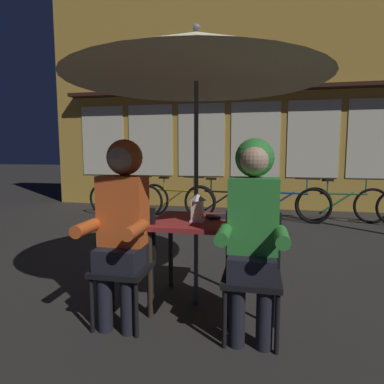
{
  "coord_description": "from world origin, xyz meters",
  "views": [
    {
      "loc": [
        0.52,
        -2.69,
        1.3
      ],
      "look_at": [
        0.0,
        -0.17,
        0.99
      ],
      "focal_mm": 30.95,
      "sensor_mm": 36.0,
      "label": 1
    }
  ],
  "objects": [
    {
      "name": "bicycle_second",
      "position": [
        -1.13,
        3.73,
        0.35
      ],
      "size": [
        1.65,
        0.44,
        0.84
      ],
      "color": "black",
      "rests_on": "ground_plane"
    },
    {
      "name": "patio_umbrella",
      "position": [
        0.0,
        0.0,
        2.06
      ],
      "size": [
        2.1,
        2.1,
        2.31
      ],
      "color": "#4C4C51",
      "rests_on": "ground_plane"
    },
    {
      "name": "person_left_hooded",
      "position": [
        -0.48,
        -0.43,
        0.85
      ],
      "size": [
        0.45,
        0.56,
        1.4
      ],
      "color": "black",
      "rests_on": "ground_plane"
    },
    {
      "name": "bicycle_nearest",
      "position": [
        -2.21,
        3.67,
        0.35
      ],
      "size": [
        1.68,
        0.2,
        0.84
      ],
      "color": "black",
      "rests_on": "ground_plane"
    },
    {
      "name": "bicycle_fourth",
      "position": [
        0.99,
        3.75,
        0.35
      ],
      "size": [
        1.65,
        0.44,
        0.84
      ],
      "color": "black",
      "rests_on": "ground_plane"
    },
    {
      "name": "chair_right",
      "position": [
        0.48,
        -0.37,
        0.49
      ],
      "size": [
        0.4,
        0.4,
        0.87
      ],
      "color": "black",
      "rests_on": "ground_plane"
    },
    {
      "name": "lantern",
      "position": [
        0.03,
        -0.08,
        0.86
      ],
      "size": [
        0.11,
        0.11,
        0.23
      ],
      "color": "white",
      "rests_on": "cafe_table"
    },
    {
      "name": "shopfront_building",
      "position": [
        0.39,
        5.39,
        3.09
      ],
      "size": [
        10.0,
        0.93,
        6.2
      ],
      "color": "gold",
      "rests_on": "ground_plane"
    },
    {
      "name": "bicycle_fifth",
      "position": [
        2.04,
        3.83,
        0.35
      ],
      "size": [
        1.68,
        0.15,
        0.84
      ],
      "color": "black",
      "rests_on": "ground_plane"
    },
    {
      "name": "bicycle_third",
      "position": [
        -0.14,
        3.69,
        0.35
      ],
      "size": [
        1.68,
        0.23,
        0.84
      ],
      "color": "black",
      "rests_on": "ground_plane"
    },
    {
      "name": "book",
      "position": [
        0.18,
        0.1,
        0.75
      ],
      "size": [
        0.23,
        0.2,
        0.02
      ],
      "primitive_type": "cube",
      "rotation": [
        0.0,
        0.0,
        0.33
      ],
      "color": "black",
      "rests_on": "cafe_table"
    },
    {
      "name": "chair_left",
      "position": [
        -0.48,
        -0.37,
        0.49
      ],
      "size": [
        0.4,
        0.4,
        0.87
      ],
      "color": "black",
      "rests_on": "ground_plane"
    },
    {
      "name": "ground_plane",
      "position": [
        0.0,
        0.0,
        0.0
      ],
      "size": [
        60.0,
        60.0,
        0.0
      ],
      "primitive_type": "plane",
      "color": "#2D2B28"
    },
    {
      "name": "cafe_table",
      "position": [
        0.0,
        0.0,
        0.64
      ],
      "size": [
        0.72,
        0.72,
        0.74
      ],
      "color": "maroon",
      "rests_on": "ground_plane"
    },
    {
      "name": "person_right_hooded",
      "position": [
        0.48,
        -0.43,
        0.85
      ],
      "size": [
        0.45,
        0.56,
        1.4
      ],
      "color": "black",
      "rests_on": "ground_plane"
    }
  ]
}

